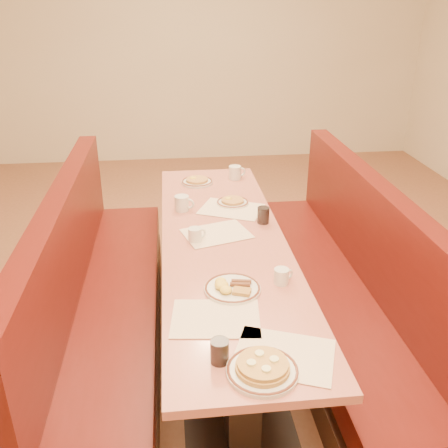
{
  "coord_description": "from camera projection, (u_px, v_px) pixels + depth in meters",
  "views": [
    {
      "loc": [
        -0.28,
        -2.51,
        2.02
      ],
      "look_at": [
        0.0,
        0.0,
        0.85
      ],
      "focal_mm": 40.0,
      "sensor_mm": 36.0,
      "label": 1
    }
  ],
  "objects": [
    {
      "name": "ground",
      "position": [
        224.0,
        346.0,
        3.14
      ],
      "size": [
        8.0,
        8.0,
        0.0
      ],
      "primitive_type": "plane",
      "color": "#9E6647",
      "rests_on": "ground"
    },
    {
      "name": "room_envelope",
      "position": [
        224.0,
        15.0,
        2.33
      ],
      "size": [
        6.04,
        8.04,
        2.82
      ],
      "color": "beige",
      "rests_on": "ground"
    },
    {
      "name": "diner_table",
      "position": [
        224.0,
        296.0,
        2.99
      ],
      "size": [
        0.7,
        2.5,
        0.75
      ],
      "color": "black",
      "rests_on": "ground"
    },
    {
      "name": "booth_left",
      "position": [
        100.0,
        306.0,
        2.92
      ],
      "size": [
        0.55,
        2.5,
        1.05
      ],
      "color": "#4C3326",
      "rests_on": "ground"
    },
    {
      "name": "booth_right",
      "position": [
        342.0,
        291.0,
        3.07
      ],
      "size": [
        0.55,
        2.5,
        1.05
      ],
      "color": "#4C3326",
      "rests_on": "ground"
    },
    {
      "name": "placemat_near_left",
      "position": [
        216.0,
        318.0,
        2.14
      ],
      "size": [
        0.41,
        0.32,
        0.0
      ],
      "primitive_type": "cube",
      "rotation": [
        0.0,
        0.0,
        -0.11
      ],
      "color": "beige",
      "rests_on": "diner_table"
    },
    {
      "name": "placemat_near_right",
      "position": [
        284.0,
        355.0,
        1.93
      ],
      "size": [
        0.45,
        0.4,
        0.0
      ],
      "primitive_type": "cube",
      "rotation": [
        0.0,
        0.0,
        -0.37
      ],
      "color": "beige",
      "rests_on": "diner_table"
    },
    {
      "name": "placemat_far_left",
      "position": [
        216.0,
        233.0,
        2.9
      ],
      "size": [
        0.43,
        0.37,
        0.0
      ],
      "primitive_type": "cube",
      "rotation": [
        0.0,
        0.0,
        0.3
      ],
      "color": "beige",
      "rests_on": "diner_table"
    },
    {
      "name": "placemat_far_right",
      "position": [
        231.0,
        209.0,
        3.23
      ],
      "size": [
        0.47,
        0.42,
        0.0
      ],
      "primitive_type": "cube",
      "rotation": [
        0.0,
        0.0,
        -0.42
      ],
      "color": "beige",
      "rests_on": "diner_table"
    },
    {
      "name": "pancake_plate",
      "position": [
        262.0,
        369.0,
        1.83
      ],
      "size": [
        0.27,
        0.27,
        0.06
      ],
      "rotation": [
        0.0,
        0.0,
        -0.33
      ],
      "color": "silver",
      "rests_on": "diner_table"
    },
    {
      "name": "eggs_plate",
      "position": [
        232.0,
        288.0,
        2.34
      ],
      "size": [
        0.27,
        0.27,
        0.05
      ],
      "rotation": [
        0.0,
        0.0,
        -0.35
      ],
      "color": "silver",
      "rests_on": "diner_table"
    },
    {
      "name": "extra_plate_mid",
      "position": [
        232.0,
        202.0,
        3.31
      ],
      "size": [
        0.21,
        0.21,
        0.04
      ],
      "rotation": [
        0.0,
        0.0,
        0.23
      ],
      "color": "silver",
      "rests_on": "diner_table"
    },
    {
      "name": "extra_plate_far",
      "position": [
        197.0,
        181.0,
        3.67
      ],
      "size": [
        0.23,
        0.23,
        0.05
      ],
      "rotation": [
        0.0,
        0.0,
        -0.33
      ],
      "color": "silver",
      "rests_on": "diner_table"
    },
    {
      "name": "coffee_mug_a",
      "position": [
        282.0,
        276.0,
        2.39
      ],
      "size": [
        0.1,
        0.07,
        0.08
      ],
      "rotation": [
        0.0,
        0.0,
        0.37
      ],
      "color": "silver",
      "rests_on": "diner_table"
    },
    {
      "name": "coffee_mug_b",
      "position": [
        195.0,
        235.0,
        2.8
      ],
      "size": [
        0.1,
        0.08,
        0.08
      ],
      "rotation": [
        0.0,
        0.0,
        0.4
      ],
      "color": "silver",
      "rests_on": "diner_table"
    },
    {
      "name": "coffee_mug_c",
      "position": [
        235.0,
        172.0,
        3.74
      ],
      "size": [
        0.13,
        0.09,
        0.1
      ],
      "rotation": [
        0.0,
        0.0,
        0.19
      ],
      "color": "silver",
      "rests_on": "diner_table"
    },
    {
      "name": "coffee_mug_d",
      "position": [
        182.0,
        203.0,
        3.2
      ],
      "size": [
        0.13,
        0.09,
        0.1
      ],
      "rotation": [
        0.0,
        0.0,
        -0.32
      ],
      "color": "silver",
      "rests_on": "diner_table"
    },
    {
      "name": "soda_tumbler_near",
      "position": [
        220.0,
        352.0,
        1.87
      ],
      "size": [
        0.07,
        0.07,
        0.1
      ],
      "color": "black",
      "rests_on": "diner_table"
    },
    {
      "name": "soda_tumbler_mid",
      "position": [
        263.0,
        215.0,
        3.02
      ],
      "size": [
        0.07,
        0.07,
        0.1
      ],
      "color": "black",
      "rests_on": "diner_table"
    }
  ]
}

